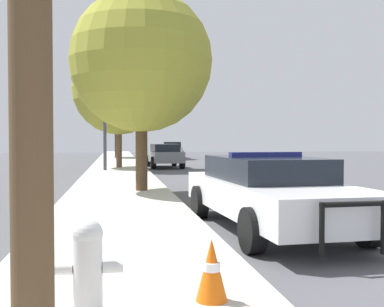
{
  "coord_description": "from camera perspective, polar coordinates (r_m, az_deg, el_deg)",
  "views": [
    {
      "loc": [
        -5.19,
        -6.09,
        1.64
      ],
      "look_at": [
        -0.99,
        20.38,
        0.85
      ],
      "focal_mm": 45.0,
      "sensor_mm": 36.0,
      "label": 1
    }
  ],
  "objects": [
    {
      "name": "fire_hydrant",
      "position": [
        4.36,
        -12.25,
        -12.59
      ],
      "size": [
        0.61,
        0.27,
        0.83
      ],
      "color": "white",
      "rests_on": "sidewalk_left"
    },
    {
      "name": "traffic_cone",
      "position": [
        4.63,
        2.34,
        -13.57
      ],
      "size": [
        0.3,
        0.3,
        0.59
      ],
      "color": "orange",
      "rests_on": "sidewalk_left"
    },
    {
      "name": "car_background_distant",
      "position": [
        42.3,
        -2.39,
        0.47
      ],
      "size": [
        2.09,
        4.29,
        1.42
      ],
      "rotation": [
        0.0,
        0.0,
        -0.07
      ],
      "color": "silver",
      "rests_on": "ground_plane"
    },
    {
      "name": "police_car",
      "position": [
        8.85,
        9.17,
        -4.32
      ],
      "size": [
        2.34,
        5.44,
        1.41
      ],
      "rotation": [
        0.0,
        0.0,
        3.21
      ],
      "color": "white",
      "rests_on": "ground_plane"
    },
    {
      "name": "tree_sidewalk_near",
      "position": [
        14.5,
        -6.04,
        10.8
      ],
      "size": [
        4.2,
        4.2,
        5.92
      ],
      "color": "#4C3823",
      "rests_on": "sidewalk_left"
    },
    {
      "name": "traffic_light",
      "position": [
        24.08,
        -7.36,
        6.68
      ],
      "size": [
        3.19,
        0.35,
        5.16
      ],
      "color": "#424247",
      "rests_on": "sidewalk_left"
    },
    {
      "name": "sidewalk_left",
      "position": [
        6.29,
        -8.11,
        -12.85
      ],
      "size": [
        3.0,
        110.0,
        0.13
      ],
      "color": "#BCB7AD",
      "rests_on": "ground_plane"
    },
    {
      "name": "tree_sidewalk_mid",
      "position": [
        26.4,
        -8.67,
        7.62
      ],
      "size": [
        4.98,
        4.98,
        6.75
      ],
      "color": "brown",
      "rests_on": "sidewalk_left"
    },
    {
      "name": "tree_sidewalk_far",
      "position": [
        41.35,
        -8.87,
        6.8
      ],
      "size": [
        5.82,
        5.82,
        8.13
      ],
      "color": "#4C3823",
      "rests_on": "sidewalk_left"
    },
    {
      "name": "car_background_midblock",
      "position": [
        27.93,
        -3.29,
        -0.17
      ],
      "size": [
        2.02,
        4.48,
        1.37
      ],
      "rotation": [
        0.0,
        0.0,
        0.05
      ],
      "color": "slate",
      "rests_on": "ground_plane"
    }
  ]
}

